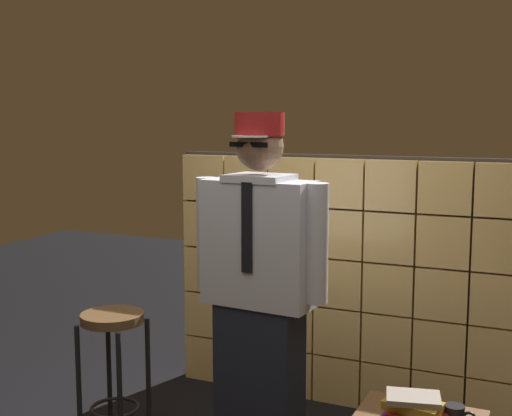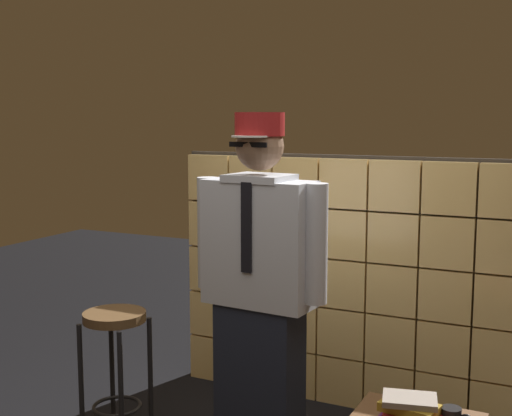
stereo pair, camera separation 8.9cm
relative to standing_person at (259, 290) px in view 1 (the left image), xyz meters
name	(u,v)px [view 1 (the left image)]	position (x,y,z in m)	size (l,w,h in m)	color
glass_block_wall	(340,283)	(0.11, 0.98, -0.18)	(2.22, 0.10, 1.60)	#F2C672
standing_person	(259,290)	(0.00, 0.00, 0.00)	(0.73, 0.32, 1.83)	#1E2333
bar_stool	(113,348)	(-0.82, -0.11, -0.39)	(0.34, 0.34, 0.76)	brown
book_stack	(414,411)	(0.85, -0.38, -0.32)	(0.27, 0.21, 0.13)	#591E66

